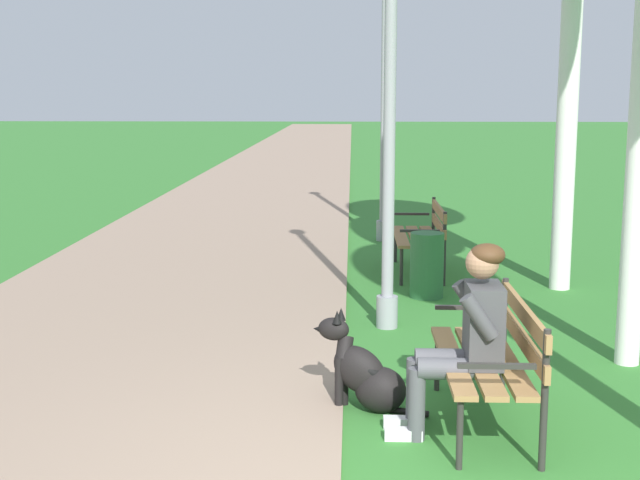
# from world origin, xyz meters

# --- Properties ---
(paved_path) EXTENTS (3.91, 60.00, 0.04)m
(paved_path) POSITION_xyz_m (-2.32, 24.00, 0.02)
(paved_path) COLOR gray
(paved_path) RESTS_ON ground
(park_bench_near) EXTENTS (0.55, 1.50, 0.85)m
(park_bench_near) POSITION_xyz_m (0.62, 1.16, 0.51)
(park_bench_near) COLOR olive
(park_bench_near) RESTS_ON ground
(park_bench_mid) EXTENTS (0.55, 1.50, 0.85)m
(park_bench_mid) POSITION_xyz_m (0.55, 6.09, 0.51)
(park_bench_mid) COLOR olive
(park_bench_mid) RESTS_ON ground
(person_seated_on_near_bench) EXTENTS (0.74, 0.49, 1.25)m
(person_seated_on_near_bench) POSITION_xyz_m (0.41, 1.00, 0.68)
(person_seated_on_near_bench) COLOR #4C4C51
(person_seated_on_near_bench) RESTS_ON ground
(dog_black) EXTENTS (0.81, 0.41, 0.71)m
(dog_black) POSITION_xyz_m (-0.21, 1.41, 0.26)
(dog_black) COLOR black
(dog_black) RESTS_ON ground
(lamp_post_near) EXTENTS (0.24, 0.24, 4.26)m
(lamp_post_near) POSITION_xyz_m (0.02, 3.59, 2.21)
(lamp_post_near) COLOR gray
(lamp_post_near) RESTS_ON ground
(lamp_post_mid) EXTENTS (0.24, 0.24, 4.53)m
(lamp_post_mid) POSITION_xyz_m (0.15, 8.44, 2.34)
(lamp_post_mid) COLOR gray
(lamp_post_mid) RESTS_ON ground
(litter_bin) EXTENTS (0.36, 0.36, 0.70)m
(litter_bin) POSITION_xyz_m (0.49, 4.83, 0.35)
(litter_bin) COLOR #2D6638
(litter_bin) RESTS_ON ground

